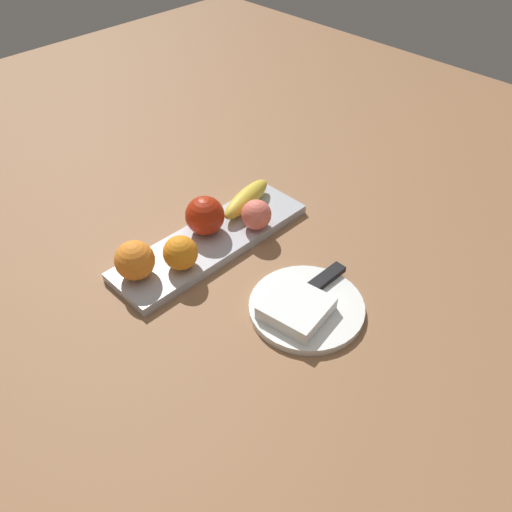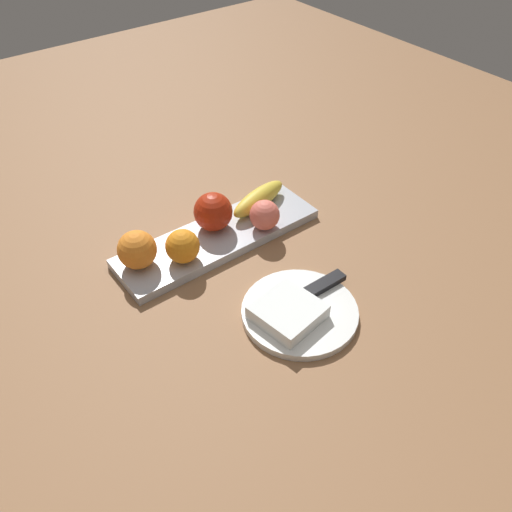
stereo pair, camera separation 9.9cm
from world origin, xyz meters
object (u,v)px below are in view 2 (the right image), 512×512
orange_near_banana (183,246)px  peach (265,215)px  folded_napkin (289,311)px  knife (317,288)px  fruit_tray (218,238)px  banana (259,199)px  apple (213,212)px  dinner_plate (300,312)px  orange_near_apple (137,250)px

orange_near_banana → peach: size_ratio=1.06×
folded_napkin → knife: size_ratio=0.58×
peach → fruit_tray: bearing=-24.0°
banana → peach: bearing=49.0°
fruit_tray → banana: size_ratio=2.77×
peach → folded_napkin: (0.11, 0.22, -0.02)m
apple → knife: 0.27m
banana → orange_near_banana: 0.22m
fruit_tray → apple: 0.05m
apple → dinner_plate: (0.01, 0.28, -0.05)m
apple → orange_near_apple: bearing=2.8°
orange_near_banana → knife: 0.26m
folded_napkin → orange_near_banana: bearing=-73.2°
orange_near_banana → dinner_plate: size_ratio=0.32×
folded_napkin → orange_near_apple: bearing=-61.8°
banana → folded_napkin: (0.15, 0.28, -0.01)m
dinner_plate → orange_near_apple: bearing=-57.7°
apple → dinner_plate: bearing=88.8°
orange_near_apple → apple: bearing=-177.2°
fruit_tray → knife: size_ratio=2.40×
apple → orange_near_apple: size_ratio=1.07×
orange_near_banana → dinner_plate: (-0.10, 0.23, -0.05)m
orange_near_apple → dinner_plate: 0.32m
banana → peach: 0.07m
dinner_plate → knife: bearing=-163.4°
apple → peach: (-0.08, 0.06, -0.01)m
peach → orange_near_banana: bearing=-4.8°
fruit_tray → folded_napkin: 0.26m
orange_near_banana → peach: (-0.18, 0.02, -0.00)m
orange_near_banana → apple: bearing=-155.1°
apple → orange_near_banana: bearing=24.9°
apple → knife: apple is taller
dinner_plate → knife: knife is taller
orange_near_apple → fruit_tray: bearing=175.1°
banana → knife: 0.27m
banana → apple: bearing=-12.6°
apple → folded_napkin: size_ratio=0.76×
folded_napkin → dinner_plate: bearing=180.0°
knife → peach: bearing=-98.7°
fruit_tray → dinner_plate: (0.00, 0.25, -0.00)m
orange_near_apple → folded_napkin: (-0.14, 0.27, -0.03)m
banana → peach: peach is taller
orange_near_banana → peach: bearing=175.2°
orange_near_apple → knife: size_ratio=0.41×
peach → dinner_plate: peach is taller
fruit_tray → folded_napkin: size_ratio=4.15×
fruit_tray → apple: bearing=-104.3°
banana → peach: (0.03, 0.06, 0.01)m
orange_near_apple → knife: 0.34m
apple → folded_napkin: (0.03, 0.28, -0.03)m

